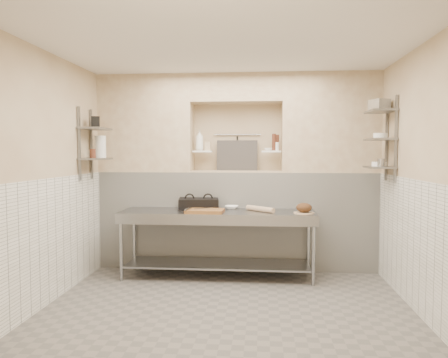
# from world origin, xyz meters

# --- Properties ---
(floor) EXTENTS (4.00, 3.90, 0.10)m
(floor) POSITION_xyz_m (0.00, 0.00, -0.05)
(floor) COLOR #69635D
(floor) RESTS_ON ground
(ceiling) EXTENTS (4.00, 3.90, 0.10)m
(ceiling) POSITION_xyz_m (0.00, 0.00, 2.85)
(ceiling) COLOR silver
(ceiling) RESTS_ON ground
(wall_left) EXTENTS (0.10, 3.90, 2.80)m
(wall_left) POSITION_xyz_m (-2.05, 0.00, 1.40)
(wall_left) COLOR #C8B793
(wall_left) RESTS_ON ground
(wall_right) EXTENTS (0.10, 3.90, 2.80)m
(wall_right) POSITION_xyz_m (2.05, 0.00, 1.40)
(wall_right) COLOR #C8B793
(wall_right) RESTS_ON ground
(wall_back) EXTENTS (4.00, 0.10, 2.80)m
(wall_back) POSITION_xyz_m (0.00, 2.00, 1.40)
(wall_back) COLOR #C8B793
(wall_back) RESTS_ON ground
(wall_front) EXTENTS (4.00, 0.10, 2.80)m
(wall_front) POSITION_xyz_m (0.00, -2.00, 1.40)
(wall_front) COLOR #C8B793
(wall_front) RESTS_ON ground
(backwall_lower) EXTENTS (4.00, 0.40, 1.40)m
(backwall_lower) POSITION_xyz_m (0.00, 1.75, 0.70)
(backwall_lower) COLOR white
(backwall_lower) RESTS_ON floor
(alcove_sill) EXTENTS (1.30, 0.40, 0.02)m
(alcove_sill) POSITION_xyz_m (0.00, 1.75, 1.41)
(alcove_sill) COLOR #C8B793
(alcove_sill) RESTS_ON backwall_lower
(backwall_pillar_left) EXTENTS (1.35, 0.40, 1.40)m
(backwall_pillar_left) POSITION_xyz_m (-1.33, 1.75, 2.10)
(backwall_pillar_left) COLOR #C8B793
(backwall_pillar_left) RESTS_ON backwall_lower
(backwall_pillar_right) EXTENTS (1.35, 0.40, 1.40)m
(backwall_pillar_right) POSITION_xyz_m (1.33, 1.75, 2.10)
(backwall_pillar_right) COLOR #C8B793
(backwall_pillar_right) RESTS_ON backwall_lower
(backwall_header) EXTENTS (1.30, 0.40, 0.40)m
(backwall_header) POSITION_xyz_m (0.00, 1.75, 2.60)
(backwall_header) COLOR #C8B793
(backwall_header) RESTS_ON backwall_lower
(wainscot_left) EXTENTS (0.02, 3.90, 1.40)m
(wainscot_left) POSITION_xyz_m (-1.99, 0.00, 0.70)
(wainscot_left) COLOR white
(wainscot_left) RESTS_ON floor
(wainscot_right) EXTENTS (0.02, 3.90, 1.40)m
(wainscot_right) POSITION_xyz_m (1.99, 0.00, 0.70)
(wainscot_right) COLOR white
(wainscot_right) RESTS_ON floor
(alcove_shelf_left) EXTENTS (0.28, 0.16, 0.02)m
(alcove_shelf_left) POSITION_xyz_m (-0.50, 1.75, 1.70)
(alcove_shelf_left) COLOR white
(alcove_shelf_left) RESTS_ON backwall_lower
(alcove_shelf_right) EXTENTS (0.28, 0.16, 0.02)m
(alcove_shelf_right) POSITION_xyz_m (0.50, 1.75, 1.70)
(alcove_shelf_right) COLOR white
(alcove_shelf_right) RESTS_ON backwall_lower
(utensil_rail) EXTENTS (0.70, 0.02, 0.02)m
(utensil_rail) POSITION_xyz_m (0.00, 1.92, 1.95)
(utensil_rail) COLOR gray
(utensil_rail) RESTS_ON wall_back
(hanging_steel) EXTENTS (0.02, 0.02, 0.30)m
(hanging_steel) POSITION_xyz_m (0.00, 1.90, 1.78)
(hanging_steel) COLOR black
(hanging_steel) RESTS_ON utensil_rail
(splash_panel) EXTENTS (0.60, 0.08, 0.45)m
(splash_panel) POSITION_xyz_m (0.00, 1.85, 1.64)
(splash_panel) COLOR #383330
(splash_panel) RESTS_ON alcove_sill
(shelf_rail_left_a) EXTENTS (0.03, 0.03, 0.95)m
(shelf_rail_left_a) POSITION_xyz_m (-1.98, 1.25, 1.80)
(shelf_rail_left_a) COLOR slate
(shelf_rail_left_a) RESTS_ON wall_left
(shelf_rail_left_b) EXTENTS (0.03, 0.03, 0.95)m
(shelf_rail_left_b) POSITION_xyz_m (-1.98, 0.85, 1.80)
(shelf_rail_left_b) COLOR slate
(shelf_rail_left_b) RESTS_ON wall_left
(wall_shelf_left_lower) EXTENTS (0.30, 0.50, 0.02)m
(wall_shelf_left_lower) POSITION_xyz_m (-1.84, 1.05, 1.60)
(wall_shelf_left_lower) COLOR slate
(wall_shelf_left_lower) RESTS_ON wall_left
(wall_shelf_left_upper) EXTENTS (0.30, 0.50, 0.03)m
(wall_shelf_left_upper) POSITION_xyz_m (-1.84, 1.05, 2.00)
(wall_shelf_left_upper) COLOR slate
(wall_shelf_left_upper) RESTS_ON wall_left
(shelf_rail_right_a) EXTENTS (0.03, 0.03, 1.05)m
(shelf_rail_right_a) POSITION_xyz_m (1.98, 1.25, 1.85)
(shelf_rail_right_a) COLOR slate
(shelf_rail_right_a) RESTS_ON wall_right
(shelf_rail_right_b) EXTENTS (0.03, 0.03, 1.05)m
(shelf_rail_right_b) POSITION_xyz_m (1.98, 0.85, 1.85)
(shelf_rail_right_b) COLOR slate
(shelf_rail_right_b) RESTS_ON wall_right
(wall_shelf_right_lower) EXTENTS (0.30, 0.50, 0.02)m
(wall_shelf_right_lower) POSITION_xyz_m (1.84, 1.05, 1.50)
(wall_shelf_right_lower) COLOR slate
(wall_shelf_right_lower) RESTS_ON wall_right
(wall_shelf_right_mid) EXTENTS (0.30, 0.50, 0.02)m
(wall_shelf_right_mid) POSITION_xyz_m (1.84, 1.05, 1.85)
(wall_shelf_right_mid) COLOR slate
(wall_shelf_right_mid) RESTS_ON wall_right
(wall_shelf_right_upper) EXTENTS (0.30, 0.50, 0.03)m
(wall_shelf_right_upper) POSITION_xyz_m (1.84, 1.05, 2.20)
(wall_shelf_right_upper) COLOR slate
(wall_shelf_right_upper) RESTS_ON wall_right
(prep_table) EXTENTS (2.60, 0.70, 0.90)m
(prep_table) POSITION_xyz_m (-0.22, 1.18, 0.64)
(prep_table) COLOR gray
(prep_table) RESTS_ON floor
(panini_press) EXTENTS (0.59, 0.46, 0.15)m
(panini_press) POSITION_xyz_m (-0.51, 1.39, 0.97)
(panini_press) COLOR black
(panini_press) RESTS_ON prep_table
(cutting_board) EXTENTS (0.50, 0.36, 0.04)m
(cutting_board) POSITION_xyz_m (-0.37, 1.03, 0.92)
(cutting_board) COLOR brown
(cutting_board) RESTS_ON prep_table
(knife_blade) EXTENTS (0.23, 0.18, 0.01)m
(knife_blade) POSITION_xyz_m (-0.40, 1.11, 0.95)
(knife_blade) COLOR gray
(knife_blade) RESTS_ON cutting_board
(tongs) EXTENTS (0.06, 0.24, 0.02)m
(tongs) POSITION_xyz_m (-0.58, 0.97, 0.96)
(tongs) COLOR gray
(tongs) RESTS_ON cutting_board
(mixing_bowl) EXTENTS (0.20, 0.20, 0.05)m
(mixing_bowl) POSITION_xyz_m (-0.05, 1.43, 0.92)
(mixing_bowl) COLOR white
(mixing_bowl) RESTS_ON prep_table
(rolling_pin) EXTENTS (0.39, 0.37, 0.07)m
(rolling_pin) POSITION_xyz_m (0.35, 1.20, 0.94)
(rolling_pin) COLOR tan
(rolling_pin) RESTS_ON prep_table
(bread_board) EXTENTS (0.26, 0.26, 0.02)m
(bread_board) POSITION_xyz_m (0.91, 1.07, 0.91)
(bread_board) COLOR tan
(bread_board) RESTS_ON prep_table
(bread_loaf) EXTENTS (0.20, 0.20, 0.12)m
(bread_loaf) POSITION_xyz_m (0.91, 1.07, 0.98)
(bread_loaf) COLOR #4C2D19
(bread_loaf) RESTS_ON bread_board
(bottle_soap) EXTENTS (0.12, 0.12, 0.30)m
(bottle_soap) POSITION_xyz_m (-0.54, 1.72, 1.86)
(bottle_soap) COLOR white
(bottle_soap) RESTS_ON alcove_shelf_left
(jar_alcove) EXTENTS (0.08, 0.08, 0.13)m
(jar_alcove) POSITION_xyz_m (-0.42, 1.74, 1.78)
(jar_alcove) COLOR #C8B793
(jar_alcove) RESTS_ON alcove_shelf_left
(bowl_alcove) EXTENTS (0.13, 0.13, 0.04)m
(bowl_alcove) POSITION_xyz_m (0.46, 1.74, 1.73)
(bowl_alcove) COLOR white
(bowl_alcove) RESTS_ON alcove_shelf_right
(condiment_a) EXTENTS (0.06, 0.06, 0.23)m
(condiment_a) POSITION_xyz_m (0.58, 1.77, 1.83)
(condiment_a) COLOR #4A2418
(condiment_a) RESTS_ON alcove_shelf_right
(condiment_b) EXTENTS (0.06, 0.06, 0.24)m
(condiment_b) POSITION_xyz_m (0.54, 1.74, 1.83)
(condiment_b) COLOR #4A2418
(condiment_b) RESTS_ON alcove_shelf_right
(condiment_c) EXTENTS (0.07, 0.07, 0.12)m
(condiment_c) POSITION_xyz_m (0.58, 1.75, 1.77)
(condiment_c) COLOR white
(condiment_c) RESTS_ON alcove_shelf_right
(jug_left) EXTENTS (0.15, 0.15, 0.30)m
(jug_left) POSITION_xyz_m (-1.84, 1.23, 1.76)
(jug_left) COLOR white
(jug_left) RESTS_ON wall_shelf_left_lower
(jar_left) EXTENTS (0.08, 0.08, 0.12)m
(jar_left) POSITION_xyz_m (-1.84, 0.95, 1.67)
(jar_left) COLOR #4A2418
(jar_left) RESTS_ON wall_shelf_left_lower
(box_left_upper) EXTENTS (0.14, 0.14, 0.15)m
(box_left_upper) POSITION_xyz_m (-1.84, 1.07, 2.09)
(box_left_upper) COLOR black
(box_left_upper) RESTS_ON wall_shelf_left_upper
(bowl_right) EXTENTS (0.18, 0.18, 0.06)m
(bowl_right) POSITION_xyz_m (1.84, 1.06, 1.54)
(bowl_right) COLOR white
(bowl_right) RESTS_ON wall_shelf_right_lower
(canister_right) EXTENTS (0.10, 0.10, 0.10)m
(canister_right) POSITION_xyz_m (1.84, 0.97, 1.56)
(canister_right) COLOR gray
(canister_right) RESTS_ON wall_shelf_right_lower
(bowl_right_mid) EXTENTS (0.17, 0.17, 0.06)m
(bowl_right_mid) POSITION_xyz_m (1.84, 1.03, 1.89)
(bowl_right_mid) COLOR white
(bowl_right_mid) RESTS_ON wall_shelf_right_mid
(basket_right) EXTENTS (0.26, 0.28, 0.14)m
(basket_right) POSITION_xyz_m (1.84, 1.12, 2.28)
(basket_right) COLOR gray
(basket_right) RESTS_ON wall_shelf_right_upper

